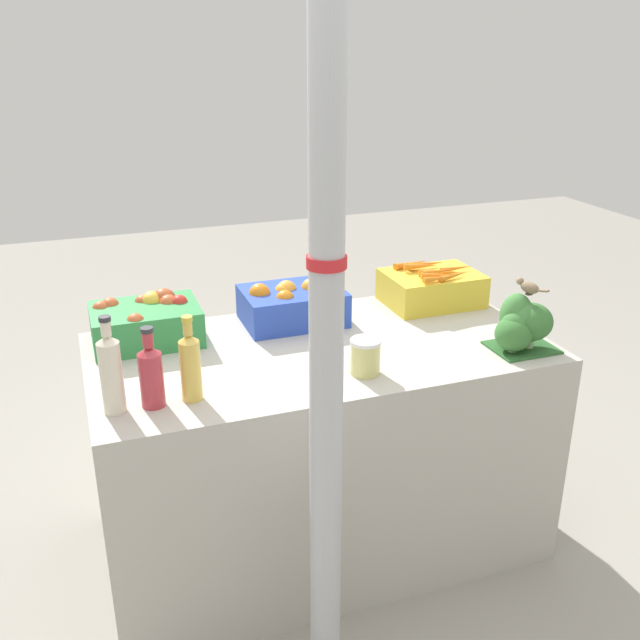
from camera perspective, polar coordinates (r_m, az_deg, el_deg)
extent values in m
plane|color=gray|center=(2.95, 0.00, -17.04)|extent=(10.00, 10.00, 0.00)
cube|color=#B7B2A8|center=(2.71, 0.00, -10.18)|extent=(1.59, 0.82, 0.83)
cylinder|color=#B7BABF|center=(1.73, 0.52, 1.03)|extent=(0.09, 0.09, 2.47)
cylinder|color=red|center=(1.70, 0.53, 4.70)|extent=(0.10, 0.10, 0.03)
cube|color=#2D8442|center=(2.60, -13.75, -0.34)|extent=(0.37, 0.27, 0.13)
sphere|color=red|center=(2.61, -11.18, 1.34)|extent=(0.06, 0.06, 0.06)
sphere|color=red|center=(2.68, -12.28, 1.64)|extent=(0.08, 0.08, 0.08)
sphere|color=#BC562D|center=(2.62, -12.03, 1.22)|extent=(0.07, 0.07, 0.07)
sphere|color=#BC562D|center=(2.48, -14.54, -0.16)|extent=(0.06, 0.06, 0.06)
sphere|color=gold|center=(2.66, -13.34, 1.62)|extent=(0.06, 0.06, 0.06)
sphere|color=#BC562D|center=(2.63, -17.13, 0.80)|extent=(0.06, 0.06, 0.06)
sphere|color=#BC562D|center=(2.65, -16.42, 1.03)|extent=(0.07, 0.07, 0.07)
sphere|color=#BC562D|center=(2.65, -13.99, 1.33)|extent=(0.06, 0.06, 0.06)
sphere|color=#BC562D|center=(2.65, -12.41, 1.69)|extent=(0.08, 0.08, 0.08)
sphere|color=gold|center=(2.64, -13.30, 1.41)|extent=(0.08, 0.08, 0.08)
cube|color=#2847B7|center=(2.70, -2.21, 1.14)|extent=(0.37, 0.27, 0.13)
sphere|color=orange|center=(2.67, 0.79, 2.12)|extent=(0.08, 0.08, 0.08)
sphere|color=orange|center=(2.65, -4.86, 2.08)|extent=(0.08, 0.08, 0.08)
sphere|color=orange|center=(2.70, -2.86, 2.20)|extent=(0.08, 0.08, 0.08)
sphere|color=orange|center=(2.70, -2.70, 2.39)|extent=(0.08, 0.08, 0.08)
sphere|color=orange|center=(2.69, -0.29, 2.26)|extent=(0.08, 0.08, 0.08)
sphere|color=orange|center=(2.61, -2.81, 1.65)|extent=(0.07, 0.07, 0.07)
sphere|color=orange|center=(2.71, -0.72, 2.56)|extent=(0.08, 0.08, 0.08)
cube|color=gold|center=(2.92, 8.91, 2.53)|extent=(0.37, 0.27, 0.13)
cone|color=orange|center=(2.81, 9.36, 3.55)|extent=(0.13, 0.05, 0.03)
cone|color=orange|center=(2.91, 8.12, 4.29)|extent=(0.15, 0.05, 0.03)
cone|color=orange|center=(2.87, 9.74, 3.73)|extent=(0.13, 0.04, 0.03)
cone|color=orange|center=(2.86, 9.40, 3.85)|extent=(0.14, 0.03, 0.02)
cone|color=orange|center=(2.84, 10.64, 3.51)|extent=(0.15, 0.07, 0.02)
cone|color=orange|center=(2.97, 7.32, 4.48)|extent=(0.17, 0.06, 0.03)
cone|color=orange|center=(2.95, 8.51, 4.44)|extent=(0.17, 0.04, 0.03)
cone|color=orange|center=(2.79, 9.55, 3.33)|extent=(0.14, 0.03, 0.02)
cone|color=orange|center=(2.87, 9.52, 3.78)|extent=(0.16, 0.08, 0.03)
cone|color=orange|center=(2.93, 10.91, 4.10)|extent=(0.15, 0.03, 0.02)
cube|color=#2D602D|center=(2.59, 15.83, -2.13)|extent=(0.22, 0.18, 0.01)
ellipsoid|color=#427F3D|center=(2.55, 15.42, 0.32)|extent=(0.11, 0.11, 0.16)
cylinder|color=#B2C693|center=(2.59, 15.21, -1.69)|extent=(0.03, 0.03, 0.02)
ellipsoid|color=#387033|center=(2.52, 15.22, -1.09)|extent=(0.13, 0.13, 0.12)
cylinder|color=#B2C693|center=(2.54, 15.11, -2.16)|extent=(0.03, 0.03, 0.02)
ellipsoid|color=#387033|center=(2.55, 16.55, -0.13)|extent=(0.15, 0.15, 0.13)
cylinder|color=#B2C693|center=(2.58, 16.36, -1.84)|extent=(0.03, 0.03, 0.02)
ellipsoid|color=#427F3D|center=(2.55, 15.90, -0.15)|extent=(0.13, 0.13, 0.15)
cylinder|color=#B2C693|center=(2.58, 15.72, -1.80)|extent=(0.03, 0.03, 0.02)
ellipsoid|color=#427F3D|center=(2.52, 15.36, -0.51)|extent=(0.10, 0.10, 0.11)
cylinder|color=#B2C693|center=(2.55, 15.19, -2.02)|extent=(0.03, 0.03, 0.02)
cylinder|color=beige|center=(2.13, -16.32, -4.46)|extent=(0.07, 0.07, 0.22)
cone|color=beige|center=(2.08, -16.67, -1.48)|extent=(0.07, 0.07, 0.02)
cylinder|color=beige|center=(2.06, -16.77, -0.64)|extent=(0.03, 0.03, 0.04)
cylinder|color=#2D2D33|center=(2.05, -16.86, 0.10)|extent=(0.03, 0.03, 0.01)
cylinder|color=#B2333D|center=(2.14, -13.32, -4.69)|extent=(0.07, 0.07, 0.17)
cone|color=#B2333D|center=(2.10, -13.54, -2.38)|extent=(0.07, 0.07, 0.02)
cylinder|color=#B2333D|center=(2.09, -13.62, -1.53)|extent=(0.03, 0.03, 0.05)
cylinder|color=#2D2D33|center=(2.08, -13.69, -0.77)|extent=(0.04, 0.04, 0.01)
cylinder|color=gold|center=(2.15, -10.30, -4.01)|extent=(0.06, 0.06, 0.19)
cone|color=gold|center=(2.11, -10.49, -1.43)|extent=(0.06, 0.06, 0.02)
cylinder|color=gold|center=(2.09, -10.55, -0.62)|extent=(0.03, 0.03, 0.04)
cylinder|color=gold|center=(2.08, -10.61, 0.11)|extent=(0.03, 0.03, 0.01)
cylinder|color=#D1CC75|center=(2.30, 3.65, -3.08)|extent=(0.10, 0.10, 0.11)
cylinder|color=white|center=(2.27, 3.68, -1.72)|extent=(0.10, 0.10, 0.01)
cube|color=#4C3D2D|center=(2.52, 16.38, 2.01)|extent=(0.02, 0.02, 0.01)
ellipsoid|color=#7A664C|center=(2.51, 16.43, 2.50)|extent=(0.05, 0.08, 0.04)
sphere|color=#897556|center=(2.54, 15.71, 3.02)|extent=(0.03, 0.03, 0.03)
cone|color=#4C3D28|center=(2.54, 15.51, 3.10)|extent=(0.01, 0.02, 0.01)
cube|color=#7A664C|center=(2.48, 17.42, 2.25)|extent=(0.03, 0.04, 0.01)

